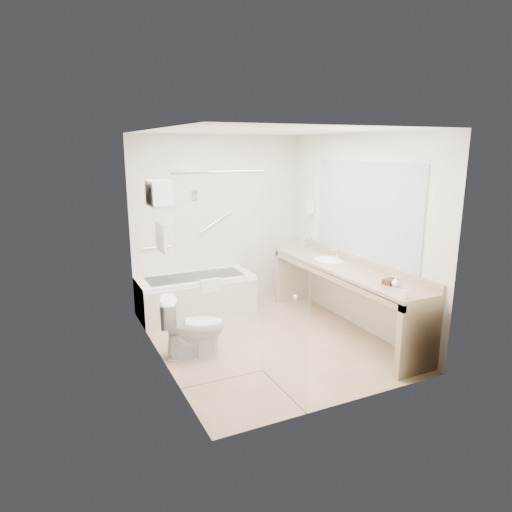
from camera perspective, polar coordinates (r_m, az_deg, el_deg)
name	(u,v)px	position (r m, az deg, el deg)	size (l,w,h in m)	color
floor	(266,339)	(5.75, 1.31, -10.37)	(3.20, 3.20, 0.00)	tan
ceiling	(268,131)	(5.26, 1.46, 15.37)	(2.60, 3.20, 0.10)	white
wall_back	(218,221)	(6.81, -4.72, 4.38)	(2.60, 0.10, 2.50)	beige
wall_front	(350,275)	(4.05, 11.65, -2.29)	(2.60, 0.10, 2.50)	beige
wall_left	(157,252)	(4.93, -12.23, 0.55)	(0.10, 3.20, 2.50)	beige
wall_right	(356,232)	(6.06, 12.44, 2.94)	(0.10, 3.20, 2.50)	beige
bathtub	(196,295)	(6.55, -7.52, -4.86)	(1.60, 0.73, 0.59)	white
grab_bar_short	(157,247)	(6.56, -12.32, 1.08)	(0.03, 0.03, 0.40)	silver
grab_bar_long	(216,222)	(6.76, -5.00, 4.30)	(0.03, 0.03, 0.60)	silver
shower_enclosure	(251,283)	(4.34, -0.57, -3.45)	(0.96, 0.91, 2.11)	silver
towel_shelf	(159,200)	(5.22, -12.02, 6.88)	(0.24, 0.55, 0.81)	silver
vanity_counter	(344,283)	(5.92, 10.91, -3.31)	(0.55, 2.70, 0.95)	tan
sink	(328,262)	(6.20, 9.03, -0.73)	(0.40, 0.52, 0.14)	white
faucet	(338,253)	(6.26, 10.17, 0.39)	(0.03, 0.03, 0.14)	silver
mirror	(364,211)	(5.89, 13.40, 5.55)	(0.02, 2.00, 1.20)	#A9AEB5
hairdryer_unit	(310,207)	(6.85, 6.80, 6.07)	(0.08, 0.10, 0.18)	white
toilet	(193,327)	(5.26, -7.89, -8.76)	(0.40, 0.71, 0.70)	white
amenity_basket	(390,281)	(5.27, 16.42, -3.07)	(0.17, 0.11, 0.06)	#4B2F1B
soap_bottle_a	(405,295)	(4.83, 18.11, -4.67)	(0.06, 0.13, 0.06)	white
soap_bottle_b	(396,283)	(5.18, 17.08, -3.21)	(0.09, 0.11, 0.09)	white
water_bottle_left	(305,246)	(6.65, 6.16, 1.27)	(0.05, 0.05, 0.17)	silver
water_bottle_mid	(311,246)	(6.54, 6.85, 1.26)	(0.07, 0.07, 0.22)	silver
water_bottle_right	(298,242)	(6.89, 5.24, 1.73)	(0.05, 0.05, 0.17)	silver
drinking_glass_near	(316,258)	(6.04, 7.57, -0.30)	(0.08, 0.08, 0.10)	silver
drinking_glass_far	(293,246)	(6.73, 4.61, 1.21)	(0.07, 0.07, 0.09)	silver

